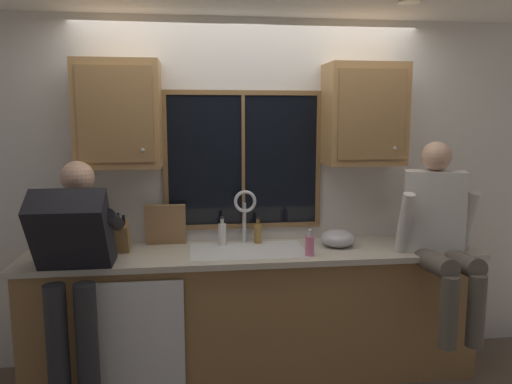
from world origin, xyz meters
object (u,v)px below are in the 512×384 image
Objects in this scene: person_standing at (74,263)px; bottle_tall_clear at (258,233)px; cutting_board at (166,225)px; mixing_bowl at (338,238)px; knife_block at (120,237)px; person_sitting_on_counter at (440,228)px; bottle_green_glass at (222,234)px; soap_dispenser at (310,245)px.

person_standing reaches higher than bottle_tall_clear.
cutting_board is 1.25m from mixing_bowl.
knife_block is at bearing 59.11° from person_standing.
knife_block is at bearing -172.26° from bottle_tall_clear.
bottle_tall_clear is (-1.18, 0.46, -0.10)m from person_sitting_on_counter.
person_sitting_on_counter is 4.07× the size of cutting_board.
knife_block is 0.72m from bottle_green_glass.
bottle_tall_clear is at bearing -2.62° from cutting_board.
cutting_board is (0.52, 0.54, 0.11)m from person_standing.
person_standing is 4.88× the size of knife_block.
cutting_board reaches higher than bottle_tall_clear.
soap_dispenser is (1.27, -0.24, -0.04)m from knife_block.
person_sitting_on_counter is 3.92× the size of knife_block.
person_standing is 5.08× the size of cutting_board.
knife_block is at bearing -151.49° from cutting_board.
cutting_board is at bearing 177.38° from bottle_tall_clear.
cutting_board is 1.48× the size of bottle_green_glass.
person_sitting_on_counter is at bearing -14.81° from cutting_board.
person_sitting_on_counter is 1.27m from bottle_tall_clear.
person_sitting_on_counter is at bearing -8.64° from knife_block.
bottle_green_glass is at bearing 27.63° from person_standing.
bottle_green_glass is (0.71, 0.11, -0.02)m from knife_block.
person_sitting_on_counter is 5.04× the size of mixing_bowl.
person_sitting_on_counter reaches higher than knife_block.
bottle_green_glass is at bearing 163.09° from person_sitting_on_counter.
person_standing is 1.25× the size of person_sitting_on_counter.
soap_dispenser is at bearing -10.68° from knife_block.
knife_block is 1.29m from soap_dispenser.
bottle_green_glass is 0.26m from bottle_tall_clear.
bottle_tall_clear is (1.19, 0.51, 0.04)m from person_standing.
bottle_green_glass is at bearing -7.07° from cutting_board.
person_sitting_on_counter is 0.70m from mixing_bowl.
bottle_green_glass is (0.93, 0.49, 0.04)m from person_standing.
bottle_tall_clear reaches higher than soap_dispenser.
person_sitting_on_counter is at bearing -5.63° from soap_dispenser.
person_standing is 7.51× the size of bottle_green_glass.
mixing_bowl is (1.76, 0.35, 0.01)m from person_standing.
mixing_bowl is at bearing 39.91° from soap_dispenser.
person_sitting_on_counter reaches higher than bottle_tall_clear.
bottle_tall_clear is at bearing 23.01° from person_standing.
knife_block is at bearing -170.99° from bottle_green_glass.
mixing_bowl is 1.35× the size of soap_dispenser.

